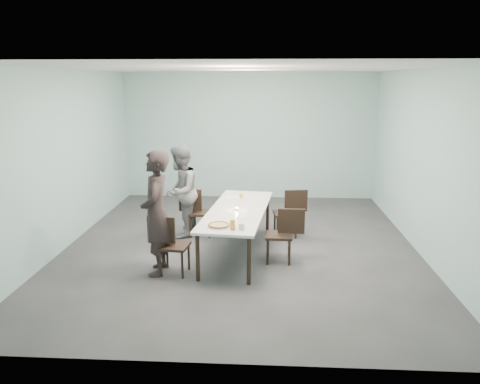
# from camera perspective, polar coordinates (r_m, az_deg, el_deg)

# --- Properties ---
(ground) EXTENTS (7.00, 7.00, 0.00)m
(ground) POSITION_cam_1_polar(r_m,az_deg,el_deg) (8.23, 0.06, -6.54)
(ground) COLOR #333335
(ground) RESTS_ON ground
(room_shell) EXTENTS (6.02, 7.02, 3.01)m
(room_shell) POSITION_cam_1_polar(r_m,az_deg,el_deg) (7.77, 0.07, 7.63)
(room_shell) COLOR #98BFBE
(room_shell) RESTS_ON ground
(table) EXTENTS (1.17, 2.68, 0.75)m
(table) POSITION_cam_1_polar(r_m,az_deg,el_deg) (7.70, -0.30, -2.53)
(table) COLOR white
(table) RESTS_ON ground
(chair_near_left) EXTENTS (0.63, 0.46, 0.87)m
(chair_near_left) POSITION_cam_1_polar(r_m,az_deg,el_deg) (7.03, -8.69, -5.93)
(chair_near_left) COLOR black
(chair_near_left) RESTS_ON ground
(chair_far_left) EXTENTS (0.62, 0.44, 0.87)m
(chair_far_left) POSITION_cam_1_polar(r_m,az_deg,el_deg) (8.65, -5.33, -2.09)
(chair_far_left) COLOR black
(chair_far_left) RESTS_ON ground
(chair_near_right) EXTENTS (0.62, 0.43, 0.87)m
(chair_near_right) POSITION_cam_1_polar(r_m,az_deg,el_deg) (7.42, 5.38, -4.78)
(chair_near_right) COLOR black
(chair_near_right) RESTS_ON ground
(chair_far_right) EXTENTS (0.63, 0.47, 0.87)m
(chair_far_right) POSITION_cam_1_polar(r_m,az_deg,el_deg) (8.63, 6.09, -2.16)
(chair_far_right) COLOR black
(chair_far_right) RESTS_ON ground
(diner_near) EXTENTS (0.52, 0.72, 1.85)m
(diner_near) POSITION_cam_1_polar(r_m,az_deg,el_deg) (6.94, -10.18, -2.54)
(diner_near) COLOR black
(diner_near) RESTS_ON ground
(diner_far) EXTENTS (0.73, 0.89, 1.69)m
(diner_far) POSITION_cam_1_polar(r_m,az_deg,el_deg) (8.56, -7.28, 0.07)
(diner_far) COLOR slate
(diner_far) RESTS_ON ground
(pizza) EXTENTS (0.34, 0.34, 0.04)m
(pizza) POSITION_cam_1_polar(r_m,az_deg,el_deg) (6.80, -2.58, -4.08)
(pizza) COLOR white
(pizza) RESTS_ON table
(side_plate) EXTENTS (0.18, 0.18, 0.01)m
(side_plate) POSITION_cam_1_polar(r_m,az_deg,el_deg) (7.23, 0.19, -3.10)
(side_plate) COLOR white
(side_plate) RESTS_ON table
(beer_glass) EXTENTS (0.08, 0.08, 0.15)m
(beer_glass) POSITION_cam_1_polar(r_m,az_deg,el_deg) (6.63, -0.90, -4.02)
(beer_glass) COLOR gold
(beer_glass) RESTS_ON table
(water_tumbler) EXTENTS (0.08, 0.08, 0.09)m
(water_tumbler) POSITION_cam_1_polar(r_m,az_deg,el_deg) (6.66, 0.19, -4.21)
(water_tumbler) COLOR silver
(water_tumbler) RESTS_ON table
(tealight) EXTENTS (0.06, 0.06, 0.05)m
(tealight) POSITION_cam_1_polar(r_m,az_deg,el_deg) (7.63, -0.43, -2.08)
(tealight) COLOR silver
(tealight) RESTS_ON table
(amber_tumbler) EXTENTS (0.07, 0.07, 0.08)m
(amber_tumbler) POSITION_cam_1_polar(r_m,az_deg,el_deg) (8.38, 0.13, -0.51)
(amber_tumbler) COLOR gold
(amber_tumbler) RESTS_ON table
(menu) EXTENTS (0.32, 0.25, 0.01)m
(menu) POSITION_cam_1_polar(r_m,az_deg,el_deg) (8.46, -0.67, -0.64)
(menu) COLOR silver
(menu) RESTS_ON table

